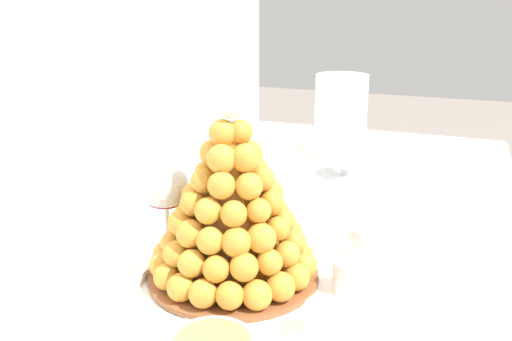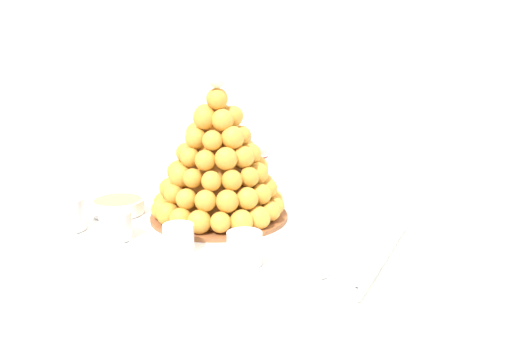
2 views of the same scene
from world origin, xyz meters
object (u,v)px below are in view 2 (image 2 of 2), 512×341
(dessert_cup_left, at_px, (68,215))
(wine_glass, at_px, (255,146))
(dessert_cup_mid_right, at_px, (244,249))
(creme_brulee_ramekin, at_px, (118,206))
(dessert_cup_centre, at_px, (179,239))
(croquembouche, at_px, (218,163))
(dessert_cup_right, at_px, (313,258))
(dessert_cup_mid_left, at_px, (116,226))
(serving_tray, at_px, (214,228))

(dessert_cup_left, bearing_deg, wine_glass, 51.16)
(dessert_cup_mid_right, xyz_separation_m, wine_glass, (-0.12, 0.30, 0.10))
(dessert_cup_left, relative_size, creme_brulee_ramekin, 0.60)
(dessert_cup_centre, xyz_separation_m, dessert_cup_mid_right, (0.12, 0.00, 0.00))
(croquembouche, bearing_deg, dessert_cup_right, -33.41)
(dessert_cup_mid_left, height_order, dessert_cup_right, dessert_cup_right)
(dessert_cup_mid_left, height_order, dessert_cup_mid_right, dessert_cup_mid_right)
(dessert_cup_mid_left, height_order, creme_brulee_ramekin, dessert_cup_mid_left)
(dessert_cup_left, bearing_deg, dessert_cup_mid_left, -0.59)
(dessert_cup_mid_right, bearing_deg, dessert_cup_mid_left, 179.23)
(dessert_cup_mid_left, xyz_separation_m, dessert_cup_right, (0.36, 0.01, 0.00))
(dessert_cup_mid_left, distance_m, dessert_cup_centre, 0.13)
(serving_tray, height_order, dessert_cup_mid_right, dessert_cup_mid_right)
(dessert_cup_left, xyz_separation_m, dessert_cup_mid_left, (0.11, -0.00, -0.00))
(dessert_cup_centre, distance_m, dessert_cup_mid_right, 0.12)
(dessert_cup_left, distance_m, wine_glass, 0.39)
(creme_brulee_ramekin, bearing_deg, dessert_cup_left, -100.45)
(wine_glass, bearing_deg, dessert_cup_right, -51.27)
(dessert_cup_left, distance_m, creme_brulee_ramekin, 0.12)
(dessert_cup_mid_right, bearing_deg, serving_tray, 134.55)
(dessert_cup_centre, relative_size, dessert_cup_right, 0.99)
(wine_glass, bearing_deg, dessert_cup_mid_left, -113.44)
(dessert_cup_centre, xyz_separation_m, creme_brulee_ramekin, (-0.22, 0.12, -0.01))
(dessert_cup_left, bearing_deg, croquembouche, 37.96)
(croquembouche, height_order, dessert_cup_left, croquembouche)
(serving_tray, xyz_separation_m, creme_brulee_ramekin, (-0.21, -0.01, 0.02))
(serving_tray, height_order, creme_brulee_ramekin, creme_brulee_ramekin)
(dessert_cup_centre, bearing_deg, dessert_cup_right, 2.74)
(dessert_cup_left, height_order, dessert_cup_centre, dessert_cup_left)
(dessert_cup_mid_left, relative_size, dessert_cup_centre, 1.07)
(dessert_cup_right, height_order, creme_brulee_ramekin, dessert_cup_right)
(serving_tray, bearing_deg, dessert_cup_mid_left, -135.44)
(creme_brulee_ramekin, relative_size, wine_glass, 0.59)
(dessert_cup_right, bearing_deg, dessert_cup_mid_left, -178.95)
(dessert_cup_mid_right, bearing_deg, creme_brulee_ramekin, 160.37)
(croquembouche, distance_m, dessert_cup_left, 0.29)
(serving_tray, bearing_deg, croquembouche, 108.27)
(creme_brulee_ramekin, bearing_deg, wine_glass, 39.60)
(croquembouche, xyz_separation_m, dessert_cup_right, (0.25, -0.17, -0.09))
(croquembouche, relative_size, creme_brulee_ramekin, 2.77)
(croquembouche, distance_m, wine_glass, 0.13)
(dessert_cup_centre, bearing_deg, wine_glass, 90.51)
(dessert_cup_left, xyz_separation_m, dessert_cup_right, (0.47, 0.01, -0.00))
(dessert_cup_mid_left, bearing_deg, dessert_cup_centre, -1.91)
(dessert_cup_left, height_order, creme_brulee_ramekin, dessert_cup_left)
(serving_tray, relative_size, dessert_cup_mid_right, 11.59)
(dessert_cup_right, distance_m, wine_glass, 0.39)
(dessert_cup_mid_right, bearing_deg, croquembouche, 128.83)
(dessert_cup_left, bearing_deg, dessert_cup_mid_right, -0.71)
(dessert_cup_left, xyz_separation_m, wine_glass, (0.24, 0.30, 0.10))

